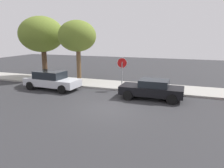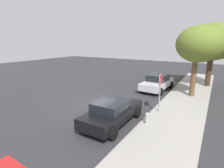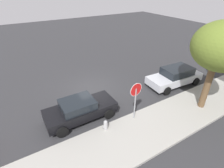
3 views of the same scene
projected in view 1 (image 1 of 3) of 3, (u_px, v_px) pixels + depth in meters
name	position (u px, v px, depth m)	size (l,w,h in m)	color
ground_plane	(110.00, 108.00, 12.84)	(60.00, 60.00, 0.00)	#2D2D30
sidewalk_curb	(133.00, 86.00, 17.96)	(32.00, 3.00, 0.14)	#9E9B93
stop_sign	(122.00, 68.00, 16.82)	(0.79, 0.08, 2.51)	gray
parked_car_black	(152.00, 89.00, 14.58)	(4.14, 1.92, 1.32)	black
parked_car_silver	(52.00, 80.00, 17.21)	(4.50, 2.15, 1.44)	silver
street_tree_near_corner	(41.00, 34.00, 21.14)	(4.31, 4.31, 6.01)	#422D1E
street_tree_mid_block	(77.00, 36.00, 19.13)	(3.34, 3.34, 5.51)	brown
fire_hydrant	(145.00, 87.00, 16.43)	(0.30, 0.22, 0.72)	#A5A5A8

